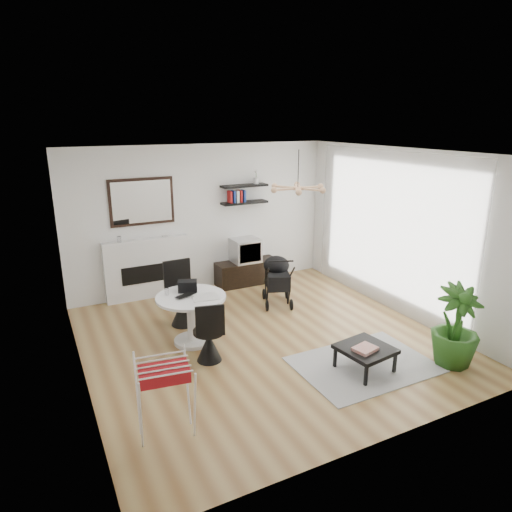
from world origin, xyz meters
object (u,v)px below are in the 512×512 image
crt_tv (245,250)px  coffee_table (365,350)px  drying_rack (165,398)px  dining_table (192,312)px  tv_console (247,272)px  potted_plant (456,326)px  fireplace (147,261)px  stroller (277,282)px

crt_tv → coffee_table: size_ratio=0.74×
drying_rack → dining_table: bearing=71.7°
tv_console → crt_tv: size_ratio=2.36×
tv_console → drying_rack: 4.58m
tv_console → dining_table: (-1.78, -1.89, 0.25)m
drying_rack → potted_plant: bearing=3.6°
drying_rack → crt_tv: bearing=62.5°
fireplace → crt_tv: fireplace is taller
fireplace → stroller: (1.95, -1.28, -0.29)m
fireplace → coffee_table: fireplace is taller
fireplace → drying_rack: bearing=-101.4°
stroller → drying_rack: bearing=-114.9°
coffee_table → potted_plant: potted_plant is taller
coffee_table → fireplace: bearing=116.2°
crt_tv → drying_rack: bearing=-125.7°
tv_console → stroller: (0.04, -1.13, 0.17)m
drying_rack → stroller: stroller is taller
fireplace → coffee_table: (1.85, -3.76, -0.39)m
tv_console → potted_plant: size_ratio=1.12×
fireplace → dining_table: size_ratio=2.17×
drying_rack → coffee_table: size_ratio=1.19×
stroller → tv_console: bearing=113.8°
tv_console → stroller: size_ratio=1.33×
dining_table → potted_plant: size_ratio=0.91×
stroller → potted_plant: (1.05, -2.87, 0.15)m
crt_tv → drying_rack: (-2.66, -3.70, -0.25)m
dining_table → coffee_table: bearing=-45.0°
dining_table → coffee_table: (1.73, -1.73, -0.19)m
fireplace → coffee_table: bearing=-63.8°
drying_rack → potted_plant: (3.77, -0.30, 0.11)m
drying_rack → potted_plant: 3.79m
crt_tv → dining_table: 2.58m
fireplace → drying_rack: fireplace is taller
dining_table → drying_rack: bearing=-116.5°
stroller → coffee_table: stroller is taller
stroller → potted_plant: 3.06m
fireplace → tv_console: 1.97m
crt_tv → dining_table: (-1.75, -1.88, -0.21)m
potted_plant → tv_console: bearing=105.2°
drying_rack → stroller: 3.75m
coffee_table → potted_plant: 1.23m
dining_table → stroller: (1.82, 0.75, -0.08)m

